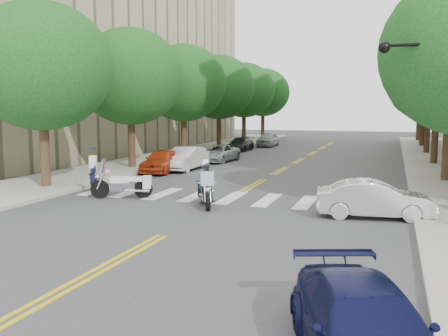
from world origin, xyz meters
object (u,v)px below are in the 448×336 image
at_px(motorcycle_parked, 127,184).
at_px(officer_standing, 93,176).
at_px(motorcycle_police, 205,185).
at_px(convertible, 375,199).
at_px(sedan_blue, 365,330).

distance_m(motorcycle_parked, officer_standing, 1.73).
relative_size(motorcycle_police, convertible, 0.53).
xyz_separation_m(motorcycle_police, sedan_blue, (6.40, -10.42, -0.19)).
bearing_deg(motorcycle_police, motorcycle_parked, -35.45).
bearing_deg(convertible, officer_standing, 78.88).
height_order(motorcycle_parked, convertible, motorcycle_parked).
bearing_deg(motorcycle_police, officer_standing, -34.21).
xyz_separation_m(motorcycle_parked, officer_standing, (-1.71, 0.14, 0.25)).
relative_size(officer_standing, sedan_blue, 0.39).
distance_m(convertible, sedan_blue, 10.38).
height_order(motorcycle_police, motorcycle_parked, motorcycle_police).
bearing_deg(motorcycle_police, sedan_blue, 94.81).
height_order(motorcycle_police, officer_standing, motorcycle_police).
xyz_separation_m(officer_standing, sedan_blue, (11.77, -11.13, -0.21)).
bearing_deg(officer_standing, convertible, 36.34).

